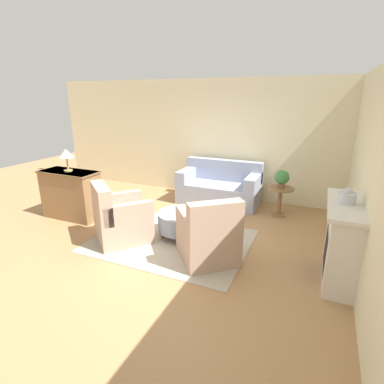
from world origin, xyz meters
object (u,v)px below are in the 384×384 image
Objects in this scene: armchair_left at (119,220)px; vase_mantel_near at (347,197)px; ottoman_table at (182,221)px; table_lamp at (66,155)px; couch at (219,188)px; armchair_right at (209,237)px; potted_plant_on_side_table at (282,178)px; side_table at (280,197)px; dresser at (71,194)px.

armchair_left is 5.52× the size of vase_mantel_near.
table_lamp reaches higher than ottoman_table.
ottoman_table is at bearing 173.49° from vase_mantel_near.
couch is at bearing 88.89° from ottoman_table.
armchair_right is (1.62, 0.00, 0.00)m from armchair_left.
armchair_left and armchair_right have the same top height.
potted_plant_on_side_table is at bearing 24.70° from table_lamp.
ottoman_table is (-0.04, -1.95, -0.07)m from couch.
vase_mantel_near is at bearing -2.07° from table_lamp.
side_table is (0.71, 2.28, 0.03)m from armchair_right.
armchair_right is 3.21m from dresser.
side_table is 2.91× the size of vase_mantel_near.
armchair_left reaches higher than couch.
armchair_right reaches higher than ottoman_table.
potted_plant_on_side_table is (1.41, -0.27, 0.46)m from couch.
armchair_left is 1.62m from armchair_right.
potted_plant_on_side_table is at bearing -10.90° from couch.
ottoman_table is at bearing -130.69° from potted_plant_on_side_table.
armchair_right is at bearing -107.41° from side_table.
potted_plant_on_side_table is at bearing 72.59° from armchair_right.
dresser is at bearing -155.30° from side_table.
armchair_left is at bearing -174.74° from vase_mantel_near.
ottoman_table is at bearing 140.77° from armchair_right.
couch is 4.97× the size of potted_plant_on_side_table.
ottoman_table is 1.92× the size of table_lamp.
armchair_left reaches higher than side_table.
table_lamp is at bearing -140.30° from couch.
potted_plant_on_side_table reaches higher than dresser.
potted_plant_on_side_table is 4.31m from table_lamp.
side_table is 0.50× the size of dresser.
vase_mantel_near reaches higher than ottoman_table.
side_table is at bearing 49.31° from ottoman_table.
armchair_right is 1.90× the size of side_table.
armchair_left is 1.37× the size of ottoman_table.
vase_mantel_near is 4.95m from table_lamp.
potted_plant_on_side_table is (3.89, 1.79, 0.32)m from dresser.
table_lamp is at bearing -155.30° from side_table.
ottoman_table is at bearing -130.69° from side_table.
armchair_left is at bearing -146.17° from ottoman_table.
side_table is 4.37m from table_lamp.
couch is at bearing 39.70° from dresser.
couch reaches higher than side_table.
armchair_left is 3.29m from potted_plant_on_side_table.
potted_plant_on_side_table is at bearing 118.16° from vase_mantel_near.
side_table is 2.35m from vase_mantel_near.
couch is 8.71× the size of vase_mantel_near.
armchair_left is at bearing 180.00° from armchair_right.
armchair_right is at bearing -8.80° from table_lamp.
vase_mantel_near is 0.57× the size of potted_plant_on_side_table.
dresser is at bearing 180.00° from table_lamp.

